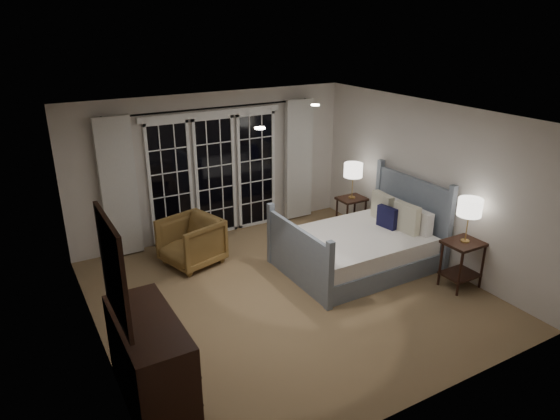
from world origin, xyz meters
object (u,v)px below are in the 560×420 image
dresser (151,361)px  lamp_right (353,170)px  nightstand_right (351,209)px  nightstand_left (463,257)px  bed (360,247)px  armchair (191,242)px  lamp_left (470,208)px

dresser → lamp_right: bearing=29.7°
nightstand_right → dresser: bearing=-150.3°
nightstand_left → dresser: 4.50m
nightstand_left → dresser: size_ratio=0.53×
bed → armchair: size_ratio=2.66×
nightstand_right → armchair: armchair is taller
lamp_left → lamp_right: (-0.12, 2.42, -0.08)m
lamp_right → armchair: bearing=176.6°
nightstand_left → nightstand_right: size_ratio=1.13×
nightstand_right → lamp_right: size_ratio=0.99×
nightstand_left → lamp_left: size_ratio=1.11×
armchair → bed: bearing=42.2°
nightstand_left → nightstand_right: nightstand_left is taller
nightstand_left → dresser: bearing=-179.0°
bed → armchair: 2.62m
bed → lamp_left: lamp_left is taller
nightstand_right → lamp_left: bearing=-87.1°
lamp_left → armchair: bearing=140.0°
bed → nightstand_left: 1.50m
bed → lamp_right: (0.73, 1.19, 0.81)m
lamp_left → armchair: (-3.09, 2.60, -0.84)m
bed → dresser: bearing=-160.3°
lamp_right → dresser: size_ratio=0.48×
bed → lamp_left: 1.74m
bed → nightstand_right: 1.40m
bed → lamp_right: size_ratio=3.46×
bed → nightstand_left: bearing=-55.3°
bed → nightstand_right: size_ratio=3.51×
bed → armchair: bed is taller
nightstand_left → lamp_left: (0.00, -0.00, 0.75)m
nightstand_right → dresser: (-4.38, -2.49, 0.06)m
dresser → bed: bearing=19.7°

